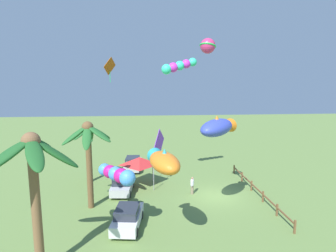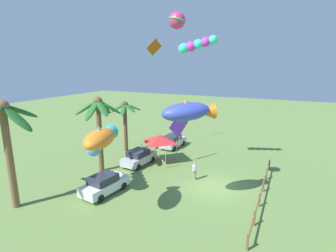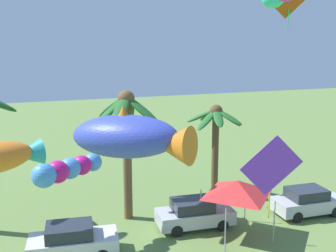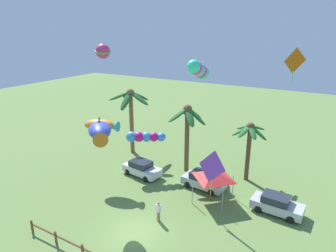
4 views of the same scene
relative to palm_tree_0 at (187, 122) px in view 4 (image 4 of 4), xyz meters
The scene contains 16 objects.
ground_plane 11.85m from the palm_tree_0, 83.67° to the right, with size 120.00×120.00×0.00m, color olive.
palm_tree_0 is the anchor object (origin of this frame).
palm_tree_1 7.84m from the palm_tree_0, behind, with size 4.94×4.67×7.57m.
palm_tree_2 6.02m from the palm_tree_0, 11.89° to the left, with size 3.36×3.58×5.77m.
parked_car_0 6.44m from the palm_tree_0, 137.54° to the right, with size 4.09×2.21×1.51m.
parked_car_1 5.84m from the palm_tree_0, 38.89° to the right, with size 4.03×2.04×1.51m.
parked_car_2 10.91m from the palm_tree_0, 17.76° to the right, with size 4.00×1.95×1.51m.
spectator_0 9.85m from the palm_tree_0, 77.33° to the right, with size 0.52×0.36×1.59m.
festival_tent 6.51m from the palm_tree_0, 41.13° to the right, with size 2.86×2.86×2.85m.
kite_tube_0 4.43m from the palm_tree_0, 144.18° to the right, with size 3.31×2.71×1.11m.
kite_ball_1 11.49m from the palm_tree_0, 105.45° to the right, with size 1.60×1.60×1.03m.
kite_fish_2 8.15m from the palm_tree_0, 138.68° to the right, with size 3.58×2.27×1.40m.
kite_diamond_3 11.12m from the palm_tree_0, ahead, with size 1.64×1.10×2.71m.
kite_tube_4 10.67m from the palm_tree_0, 59.72° to the right, with size 1.39×3.35×1.55m.
kite_diamond_5 7.72m from the palm_tree_0, 49.55° to the right, with size 2.51×1.15×3.80m.
kite_fish_6 10.00m from the palm_tree_0, 104.08° to the right, with size 3.54×3.62×1.58m.
Camera 4 is at (10.94, -14.27, 13.85)m, focal length 31.69 mm.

